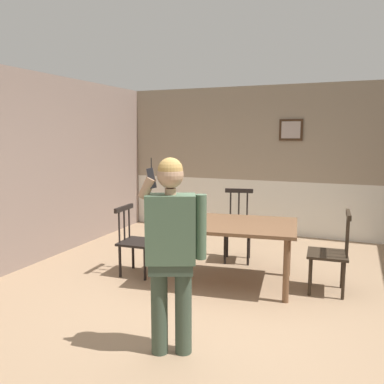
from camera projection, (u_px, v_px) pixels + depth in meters
The scene contains 8 objects.
ground_plane at pixel (232, 304), 4.34m from camera, with size 7.32×7.32×0.00m, color #9E7F60.
room_back_partition at pixel (286, 164), 7.21m from camera, with size 6.16×0.17×2.70m.
room_left_partition at pixel (10, 171), 5.29m from camera, with size 0.13×6.65×2.70m.
dining_table at pixel (227, 229), 4.90m from camera, with size 1.78×1.26×0.76m.
chair_near_window at pixel (136, 241), 5.24m from camera, with size 0.47×0.47×0.90m.
chair_by_doorway at pixel (331, 253), 4.62m from camera, with size 0.48×0.48×0.96m.
chair_at_table_head at pixel (238, 228), 5.81m from camera, with size 0.48×0.48×1.04m.
person_figure at pixel (172, 244), 3.25m from camera, with size 0.51×0.36×1.65m.
Camera 1 is at (1.15, -3.98, 1.83)m, focal length 37.39 mm.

